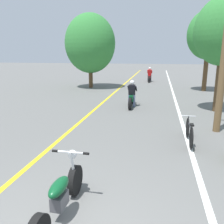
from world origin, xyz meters
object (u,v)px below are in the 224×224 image
(motorcycle_foreground, at_px, (60,196))
(motorcycle_rider_far, at_px, (150,76))
(roadside_tree_left, at_px, (90,44))
(roadside_tree_right_far, at_px, (209,35))
(motorcycle_rider_lead, at_px, (132,97))
(bicycle_parked, at_px, (189,132))
(roadside_tree_right_near, at_px, (224,32))

(motorcycle_foreground, distance_m, motorcycle_rider_far, 20.24)
(roadside_tree_left, height_order, motorcycle_foreground, roadside_tree_left)
(roadside_tree_right_far, bearing_deg, motorcycle_foreground, -107.60)
(motorcycle_rider_lead, xyz_separation_m, motorcycle_rider_far, (0.41, 11.36, 0.00))
(bicycle_parked, bearing_deg, roadside_tree_right_far, 78.47)
(motorcycle_foreground, bearing_deg, bicycle_parked, 57.91)
(roadside_tree_right_far, bearing_deg, motorcycle_rider_far, 129.82)
(roadside_tree_left, bearing_deg, motorcycle_rider_far, 47.97)
(roadside_tree_right_near, distance_m, bicycle_parked, 5.94)
(roadside_tree_right_far, xyz_separation_m, motorcycle_foreground, (-4.81, -15.16, -3.58))
(roadside_tree_right_far, distance_m, bicycle_parked, 11.90)
(motorcycle_foreground, height_order, motorcycle_rider_lead, motorcycle_rider_lead)
(roadside_tree_left, relative_size, motorcycle_foreground, 2.73)
(roadside_tree_right_far, height_order, motorcycle_foreground, roadside_tree_right_far)
(roadside_tree_right_far, relative_size, motorcycle_rider_lead, 2.75)
(motorcycle_rider_lead, relative_size, bicycle_parked, 1.25)
(roadside_tree_left, bearing_deg, motorcycle_rider_lead, -57.35)
(roadside_tree_right_near, distance_m, motorcycle_rider_far, 12.55)
(roadside_tree_right_far, xyz_separation_m, bicycle_parked, (-2.26, -11.10, -3.63))
(motorcycle_foreground, relative_size, motorcycle_rider_lead, 1.01)
(roadside_tree_left, xyz_separation_m, motorcycle_rider_far, (4.49, 4.98, -2.92))
(roadside_tree_right_near, bearing_deg, bicycle_parked, -110.94)
(roadside_tree_right_near, relative_size, roadside_tree_right_far, 0.91)
(motorcycle_foreground, xyz_separation_m, motorcycle_rider_far, (0.58, 20.23, 0.13))
(roadside_tree_right_far, bearing_deg, bicycle_parked, -101.53)
(motorcycle_rider_far, bearing_deg, motorcycle_foreground, -91.66)
(roadside_tree_left, relative_size, motorcycle_rider_far, 2.75)
(motorcycle_rider_far, bearing_deg, bicycle_parked, -83.09)
(roadside_tree_left, xyz_separation_m, motorcycle_foreground, (3.91, -15.24, -3.04))
(bicycle_parked, bearing_deg, roadside_tree_right_near, 69.06)
(roadside_tree_right_far, xyz_separation_m, motorcycle_rider_lead, (-4.63, -6.29, -3.45))
(motorcycle_foreground, bearing_deg, motorcycle_rider_lead, 88.87)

